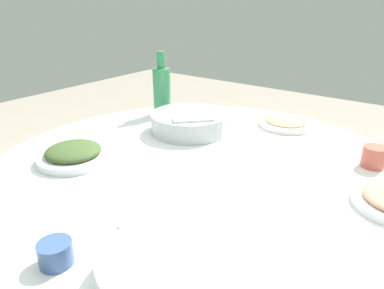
# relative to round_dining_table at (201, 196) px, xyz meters

# --- Properties ---
(round_dining_table) EXTENTS (1.39, 1.39, 0.75)m
(round_dining_table) POSITION_rel_round_dining_table_xyz_m (0.00, 0.00, 0.00)
(round_dining_table) COLOR #99999E
(round_dining_table) RESTS_ON ground
(rice_bowl) EXTENTS (0.31, 0.31, 0.08)m
(rice_bowl) POSITION_rel_round_dining_table_xyz_m (-0.24, -0.23, 0.15)
(rice_bowl) COLOR #B2B5BA
(rice_bowl) RESTS_ON round_dining_table
(soup_bowl) EXTENTS (0.27, 0.29, 0.06)m
(soup_bowl) POSITION_rel_round_dining_table_xyz_m (0.43, 0.23, 0.13)
(soup_bowl) COLOR white
(soup_bowl) RESTS_ON round_dining_table
(dish_greens) EXTENTS (0.24, 0.24, 0.06)m
(dish_greens) POSITION_rel_round_dining_table_xyz_m (0.21, -0.37, 0.13)
(dish_greens) COLOR silver
(dish_greens) RESTS_ON round_dining_table
(dish_noodles) EXTENTS (0.22, 0.22, 0.04)m
(dish_noodles) POSITION_rel_round_dining_table_xyz_m (-0.53, 0.06, 0.12)
(dish_noodles) COLOR white
(dish_noodles) RESTS_ON round_dining_table
(green_bottle) EXTENTS (0.08, 0.08, 0.28)m
(green_bottle) POSITION_rel_round_dining_table_xyz_m (-0.34, -0.46, 0.22)
(green_bottle) COLOR #358554
(green_bottle) RESTS_ON round_dining_table
(tea_cup_near) EXTENTS (0.07, 0.07, 0.05)m
(tea_cup_near) POSITION_rel_round_dining_table_xyz_m (0.53, 0.02, 0.13)
(tea_cup_near) COLOR #3A558C
(tea_cup_near) RESTS_ON round_dining_table
(tea_cup_far) EXTENTS (0.07, 0.07, 0.07)m
(tea_cup_far) POSITION_rel_round_dining_table_xyz_m (-0.33, 0.43, 0.14)
(tea_cup_far) COLOR #BD5244
(tea_cup_far) RESTS_ON round_dining_table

